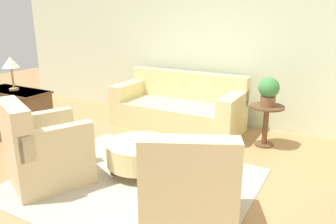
{
  "coord_description": "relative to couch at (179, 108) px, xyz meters",
  "views": [
    {
      "loc": [
        2.02,
        -2.82,
        1.91
      ],
      "look_at": [
        0.15,
        0.55,
        0.75
      ],
      "focal_mm": 35.0,
      "sensor_mm": 36.0,
      "label": 1
    }
  ],
  "objects": [
    {
      "name": "ground_plane",
      "position": [
        0.47,
        -2.06,
        -0.33
      ],
      "size": [
        16.0,
        16.0,
        0.0
      ],
      "primitive_type": "plane",
      "color": "#AD7F51"
    },
    {
      "name": "wall_back",
      "position": [
        0.47,
        0.64,
        1.07
      ],
      "size": [
        9.29,
        0.12,
        2.8
      ],
      "color": "beige",
      "rests_on": "ground_plane"
    },
    {
      "name": "rug",
      "position": [
        0.47,
        -2.06,
        -0.32
      ],
      "size": [
        2.67,
        2.24,
        0.01
      ],
      "color": "#B2A893",
      "rests_on": "ground_plane"
    },
    {
      "name": "couch",
      "position": [
        0.0,
        0.0,
        0.0
      ],
      "size": [
        2.21,
        0.96,
        0.92
      ],
      "color": "beige",
      "rests_on": "ground_plane"
    },
    {
      "name": "armchair_left",
      "position": [
        -0.46,
        -2.53,
        0.06
      ],
      "size": [
        1.07,
        1.09,
        0.99
      ],
      "color": "#C6B289",
      "rests_on": "rug"
    },
    {
      "name": "armchair_right",
      "position": [
        1.4,
        -2.53,
        0.06
      ],
      "size": [
        1.07,
        1.09,
        0.99
      ],
      "color": "#C6B289",
      "rests_on": "rug"
    },
    {
      "name": "ottoman_table",
      "position": [
        0.38,
        -1.8,
        -0.06
      ],
      "size": [
        0.81,
        0.81,
        0.39
      ],
      "color": "beige",
      "rests_on": "rug"
    },
    {
      "name": "side_table",
      "position": [
        1.53,
        -0.16,
        0.09
      ],
      "size": [
        0.5,
        0.5,
        0.62
      ],
      "color": "brown",
      "rests_on": "ground_plane"
    },
    {
      "name": "dresser",
      "position": [
        -1.88,
        -1.79,
        0.09
      ],
      "size": [
        1.13,
        0.49,
        0.8
      ],
      "color": "brown",
      "rests_on": "ground_plane"
    },
    {
      "name": "potted_plant_on_side_table",
      "position": [
        1.53,
        -0.16,
        0.53
      ],
      "size": [
        0.3,
        0.3,
        0.42
      ],
      "color": "brown",
      "rests_on": "side_table"
    },
    {
      "name": "table_lamp",
      "position": [
        -1.88,
        -1.79,
        0.87
      ],
      "size": [
        0.25,
        0.25,
        0.5
      ],
      "color": "tan",
      "rests_on": "dresser"
    }
  ]
}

